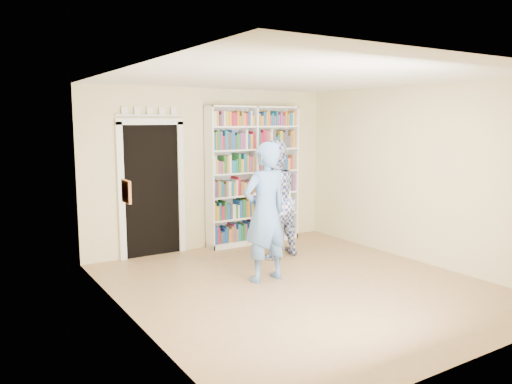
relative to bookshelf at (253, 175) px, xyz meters
The scene contains 11 objects.
floor 2.74m from the bookshelf, 107.04° to the right, with size 5.00×5.00×0.00m, color olive.
ceiling 2.86m from the bookshelf, 107.04° to the right, with size 5.00×5.00×0.00m, color white.
wall_back 0.75m from the bookshelf, 167.77° to the left, with size 4.50×4.50×0.00m, color beige.
wall_left 3.78m from the bookshelf, 141.70° to the right, with size 5.00×5.00×0.00m, color beige.
wall_right 2.80m from the bookshelf, 56.84° to the right, with size 5.00×5.00×0.00m, color beige.
bookshelf is the anchor object (origin of this frame).
doorway 1.82m from the bookshelf, behind, with size 1.10×0.08×2.43m.
wall_art 3.65m from the bookshelf, 143.98° to the right, with size 0.03×0.25×0.25m, color brown.
man_blue 2.17m from the bookshelf, 117.41° to the right, with size 0.69×0.45×1.89m, color #5179B5.
man_plaid 1.06m from the bookshelf, 104.13° to the right, with size 0.90×0.71×1.86m, color navy.
paper_sheet 1.23m from the bookshelf, 97.99° to the right, with size 0.23×0.01×0.33m, color white.
Camera 1 is at (-3.89, -5.08, 2.15)m, focal length 35.00 mm.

